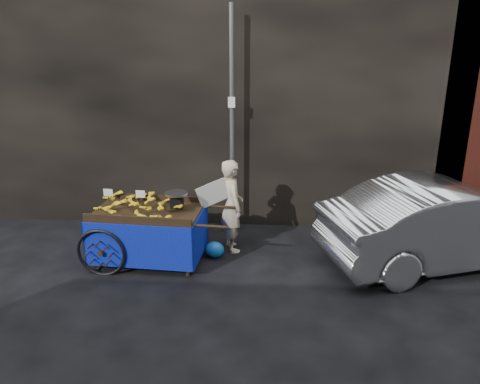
# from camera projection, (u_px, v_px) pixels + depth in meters

# --- Properties ---
(ground) EXTENTS (80.00, 80.00, 0.00)m
(ground) POSITION_uv_depth(u_px,v_px,m) (208.00, 261.00, 7.61)
(ground) COLOR black
(ground) RESTS_ON ground
(building_wall) EXTENTS (13.50, 2.00, 5.00)m
(building_wall) POSITION_uv_depth(u_px,v_px,m) (242.00, 88.00, 9.25)
(building_wall) COLOR black
(building_wall) RESTS_ON ground
(street_pole) EXTENTS (0.12, 0.10, 4.00)m
(street_pole) POSITION_uv_depth(u_px,v_px,m) (232.00, 125.00, 8.18)
(street_pole) COLOR slate
(street_pole) RESTS_ON ground
(banana_cart) EXTENTS (2.39, 1.27, 1.26)m
(banana_cart) POSITION_uv_depth(u_px,v_px,m) (144.00, 216.00, 7.41)
(banana_cart) COLOR black
(banana_cart) RESTS_ON ground
(vendor) EXTENTS (0.85, 0.67, 1.58)m
(vendor) POSITION_uv_depth(u_px,v_px,m) (232.00, 206.00, 7.80)
(vendor) COLOR #C9B595
(vendor) RESTS_ON ground
(plastic_bag) EXTENTS (0.31, 0.25, 0.28)m
(plastic_bag) POSITION_uv_depth(u_px,v_px,m) (215.00, 250.00, 7.70)
(plastic_bag) COLOR blue
(plastic_bag) RESTS_ON ground
(parked_car) EXTENTS (4.35, 2.65, 1.35)m
(parked_car) POSITION_uv_depth(u_px,v_px,m) (449.00, 223.00, 7.40)
(parked_car) COLOR silver
(parked_car) RESTS_ON ground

